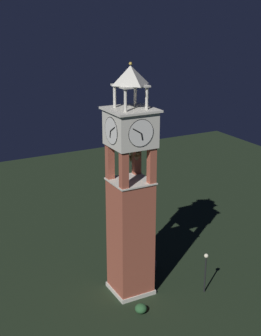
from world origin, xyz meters
TOP-DOWN VIEW (x-y plane):
  - ground at (0.00, 0.00)m, footprint 80.00×80.00m
  - clock_tower at (0.00, -0.00)m, footprint 3.52×3.52m
  - park_bench at (-3.41, -4.98)m, footprint 1.33×1.53m
  - lamp_post at (-5.26, 3.18)m, footprint 0.36×0.36m
  - trash_bin at (-3.38, -1.95)m, footprint 0.52×0.52m
  - shrub_near_entry at (0.78, 3.18)m, footprint 0.94×0.94m

SIDE VIEW (x-z plane):
  - ground at x=0.00m, z-range 0.00..0.00m
  - shrub_near_entry at x=0.78m, z-range 0.00..0.74m
  - trash_bin at x=-3.38m, z-range 0.00..0.80m
  - park_bench at x=-3.41m, z-range 0.01..0.96m
  - lamp_post at x=-5.26m, z-range 0.72..4.28m
  - clock_tower at x=0.00m, z-range -1.52..17.25m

